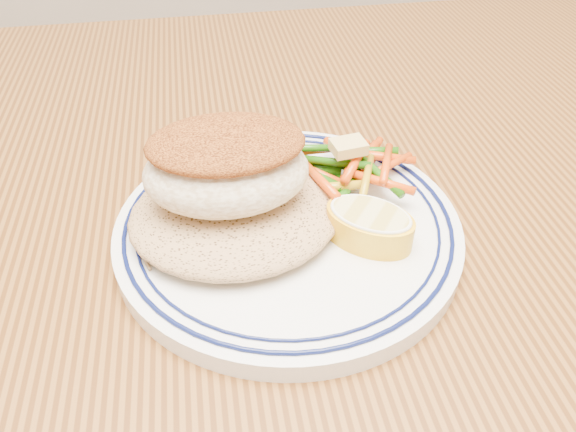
{
  "coord_description": "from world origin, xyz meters",
  "views": [
    {
      "loc": [
        -0.02,
        -0.31,
        1.03
      ],
      "look_at": [
        0.03,
        -0.01,
        0.77
      ],
      "focal_mm": 35.0,
      "sensor_mm": 36.0,
      "label": 1
    }
  ],
  "objects_px": {
    "dining_table": "(250,317)",
    "lemon_wedge": "(369,224)",
    "plate": "(288,227)",
    "rice_pilaf": "(235,211)",
    "fish_fillet": "(226,165)",
    "vegetable_pile": "(349,168)"
  },
  "relations": [
    {
      "from": "dining_table",
      "to": "lemon_wedge",
      "type": "bearing_deg",
      "value": -24.86
    },
    {
      "from": "dining_table",
      "to": "plate",
      "type": "xyz_separation_m",
      "value": [
        0.03,
        -0.01,
        0.11
      ]
    },
    {
      "from": "rice_pilaf",
      "to": "lemon_wedge",
      "type": "bearing_deg",
      "value": -18.2
    },
    {
      "from": "dining_table",
      "to": "lemon_wedge",
      "type": "relative_size",
      "value": 18.67
    },
    {
      "from": "plate",
      "to": "fish_fillet",
      "type": "height_order",
      "value": "fish_fillet"
    },
    {
      "from": "dining_table",
      "to": "lemon_wedge",
      "type": "xyz_separation_m",
      "value": [
        0.08,
        -0.04,
        0.13
      ]
    },
    {
      "from": "vegetable_pile",
      "to": "lemon_wedge",
      "type": "distance_m",
      "value": 0.07
    },
    {
      "from": "rice_pilaf",
      "to": "vegetable_pile",
      "type": "xyz_separation_m",
      "value": [
        0.09,
        0.04,
        -0.0
      ]
    },
    {
      "from": "fish_fillet",
      "to": "vegetable_pile",
      "type": "relative_size",
      "value": 1.01
    },
    {
      "from": "dining_table",
      "to": "lemon_wedge",
      "type": "height_order",
      "value": "lemon_wedge"
    },
    {
      "from": "plate",
      "to": "vegetable_pile",
      "type": "distance_m",
      "value": 0.07
    },
    {
      "from": "plate",
      "to": "lemon_wedge",
      "type": "xyz_separation_m",
      "value": [
        0.05,
        -0.03,
        0.02
      ]
    },
    {
      "from": "lemon_wedge",
      "to": "vegetable_pile",
      "type": "bearing_deg",
      "value": 87.71
    },
    {
      "from": "dining_table",
      "to": "vegetable_pile",
      "type": "relative_size",
      "value": 13.34
    },
    {
      "from": "plate",
      "to": "lemon_wedge",
      "type": "distance_m",
      "value": 0.06
    },
    {
      "from": "fish_fillet",
      "to": "lemon_wedge",
      "type": "distance_m",
      "value": 0.1
    },
    {
      "from": "rice_pilaf",
      "to": "lemon_wedge",
      "type": "height_order",
      "value": "rice_pilaf"
    },
    {
      "from": "plate",
      "to": "vegetable_pile",
      "type": "height_order",
      "value": "vegetable_pile"
    },
    {
      "from": "rice_pilaf",
      "to": "vegetable_pile",
      "type": "distance_m",
      "value": 0.1
    },
    {
      "from": "fish_fillet",
      "to": "vegetable_pile",
      "type": "bearing_deg",
      "value": 19.57
    },
    {
      "from": "plate",
      "to": "fish_fillet",
      "type": "distance_m",
      "value": 0.07
    },
    {
      "from": "vegetable_pile",
      "to": "fish_fillet",
      "type": "bearing_deg",
      "value": -160.43
    }
  ]
}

